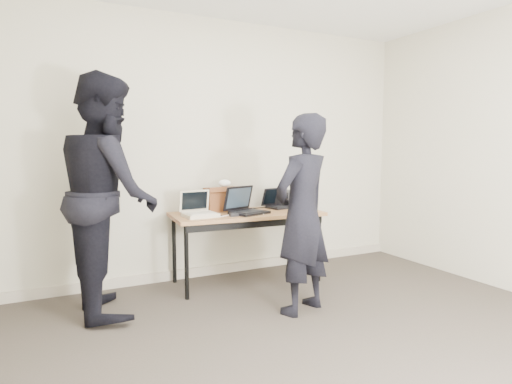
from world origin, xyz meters
TOP-DOWN VIEW (x-y plane):
  - room at (0.00, 0.00)m, footprint 4.60×4.60m
  - desk at (0.12, 1.83)m, footprint 1.54×0.74m
  - laptop_beige at (-0.40, 1.82)m, footprint 0.32×0.31m
  - laptop_center at (0.08, 1.80)m, footprint 0.43×0.42m
  - laptop_right at (0.57, 2.00)m, footprint 0.34×0.33m
  - leather_satchel at (-0.06, 2.06)m, footprint 0.38×0.21m
  - tissue at (-0.03, 2.07)m, footprint 0.14×0.11m
  - equipment_box at (0.75, 2.03)m, footprint 0.33×0.30m
  - power_brick at (-0.10, 1.67)m, footprint 0.08×0.05m
  - cables at (0.10, 1.84)m, footprint 1.16×0.41m
  - person_typist at (0.19, 0.93)m, footprint 0.70×0.59m
  - person_observer at (-1.23, 1.68)m, footprint 0.75×0.96m
  - baseboard at (0.00, 2.23)m, footprint 4.50×0.03m

SIDE VIEW (x-z plane):
  - baseboard at x=0.00m, z-range 0.00..0.10m
  - desk at x=0.12m, z-range 0.30..1.02m
  - cables at x=0.10m, z-range 0.72..0.73m
  - power_brick at x=-0.10m, z-range 0.72..0.75m
  - laptop_right at x=0.57m, z-range 0.66..0.87m
  - laptop_beige at x=-0.40m, z-range 0.65..0.89m
  - laptop_center at x=0.08m, z-range 0.65..0.91m
  - equipment_box at x=0.75m, z-range 0.72..0.89m
  - person_typist at x=0.19m, z-range 0.00..1.65m
  - leather_satchel at x=-0.06m, z-range 0.72..0.97m
  - person_observer at x=-1.23m, z-range 0.00..1.97m
  - tissue at x=-0.03m, z-range 0.97..1.04m
  - room at x=0.00m, z-range -0.05..2.75m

